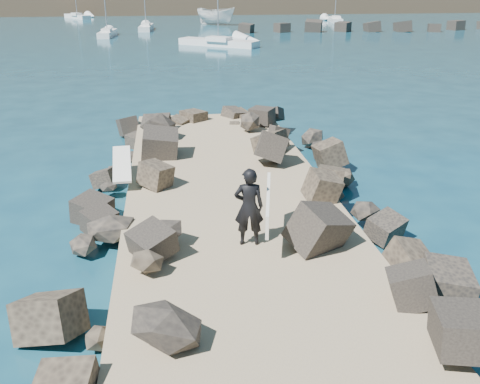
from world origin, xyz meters
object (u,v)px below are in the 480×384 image
at_px(sailboat_c, 218,42).
at_px(boat_imported, 216,16).
at_px(surfer_with_board, 252,206).
at_px(surfboard_resting, 122,167).

bearing_deg(sailboat_c, boat_imported, 85.07).
distance_m(surfer_with_board, sailboat_c, 44.78).
xyz_separation_m(boat_imported, sailboat_c, (-2.25, -26.09, -0.92)).
xyz_separation_m(surfboard_resting, sailboat_c, (6.94, 39.90, -0.69)).
distance_m(surfboard_resting, sailboat_c, 40.50).
relative_size(surfboard_resting, sailboat_c, 0.21).
distance_m(surfboard_resting, boat_imported, 66.63).
bearing_deg(surfer_with_board, sailboat_c, 85.34).
bearing_deg(sailboat_c, surfboard_resting, -99.87).
bearing_deg(boat_imported, sailboat_c, -143.90).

